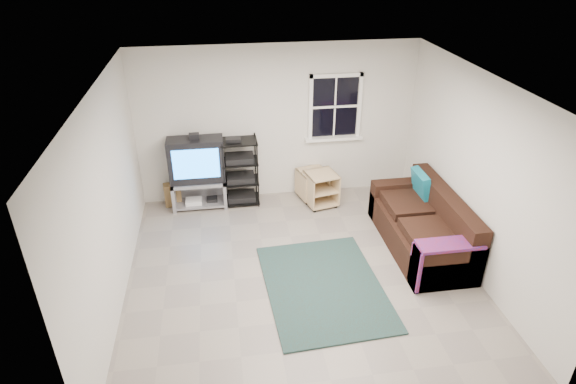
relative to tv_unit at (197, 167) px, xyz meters
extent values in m
plane|color=gray|center=(1.36, -2.06, -0.72)|extent=(4.60, 4.60, 0.00)
plane|color=white|center=(1.36, -2.06, 1.88)|extent=(4.60, 4.60, 0.00)
plane|color=beige|center=(1.36, 0.24, 0.58)|extent=(4.60, 0.00, 4.60)
plane|color=beige|center=(1.36, -4.36, 0.58)|extent=(4.60, 0.00, 4.60)
plane|color=beige|center=(-0.94, -2.06, 0.58)|extent=(0.00, 4.60, 4.60)
plane|color=beige|center=(3.66, -2.06, 0.58)|extent=(0.00, 4.60, 4.60)
cube|color=black|center=(2.31, 0.23, 0.83)|extent=(0.80, 0.01, 1.02)
cube|color=white|center=(2.31, 0.21, 1.35)|extent=(0.88, 0.06, 0.06)
cube|color=white|center=(2.31, 0.19, 0.28)|extent=(0.98, 0.14, 0.05)
cube|color=white|center=(1.90, 0.21, 0.83)|extent=(0.06, 0.06, 1.10)
cube|color=white|center=(2.72, 0.21, 0.83)|extent=(0.06, 0.06, 1.10)
cube|color=white|center=(2.31, 0.21, 0.83)|extent=(0.78, 0.04, 0.04)
cube|color=gray|center=(0.00, -0.01, -0.25)|extent=(0.89, 0.44, 0.05)
cube|color=gray|center=(-0.42, -0.01, -0.47)|extent=(0.05, 0.44, 0.49)
cube|color=gray|center=(0.42, -0.01, -0.47)|extent=(0.05, 0.44, 0.49)
cube|color=gray|center=(0.00, -0.01, -0.65)|extent=(0.78, 0.41, 0.04)
cube|color=gray|center=(0.00, 0.20, -0.47)|extent=(0.89, 0.04, 0.49)
cube|color=silver|center=(-0.11, -0.04, -0.60)|extent=(0.27, 0.21, 0.07)
cube|color=black|center=(0.20, -0.01, -0.61)|extent=(0.18, 0.16, 0.05)
cube|color=black|center=(0.00, -0.01, 0.14)|extent=(0.89, 0.37, 0.73)
cube|color=blue|center=(0.00, -0.20, 0.15)|extent=(0.73, 0.01, 0.49)
cube|color=black|center=(0.00, -0.01, 0.54)|extent=(0.16, 0.12, 0.09)
cylinder|color=black|center=(0.42, -0.18, -0.13)|extent=(0.02, 0.02, 1.18)
cylinder|color=black|center=(0.97, -0.18, -0.13)|extent=(0.02, 0.02, 1.18)
cylinder|color=black|center=(0.42, 0.20, -0.13)|extent=(0.02, 0.02, 1.18)
cylinder|color=black|center=(0.97, 0.20, -0.13)|extent=(0.02, 0.02, 1.18)
cube|color=black|center=(0.70, 0.01, -0.66)|extent=(0.59, 0.43, 0.02)
cube|color=black|center=(0.70, 0.01, -0.60)|extent=(0.46, 0.34, 0.10)
cube|color=black|center=(0.70, 0.01, -0.31)|extent=(0.59, 0.43, 0.02)
cube|color=black|center=(0.70, 0.01, -0.25)|extent=(0.46, 0.34, 0.10)
cube|color=black|center=(0.70, 0.01, 0.05)|extent=(0.59, 0.43, 0.02)
cube|color=black|center=(0.70, 0.01, 0.11)|extent=(0.46, 0.34, 0.10)
cube|color=black|center=(0.70, 0.01, 0.41)|extent=(0.59, 0.43, 0.02)
cube|color=#D3B282|center=(2.01, -0.26, -0.15)|extent=(0.58, 0.58, 0.02)
cube|color=#D3B282|center=(2.01, -0.26, -0.66)|extent=(0.58, 0.58, 0.02)
cube|color=#D3B282|center=(1.79, -0.31, -0.40)|extent=(0.12, 0.48, 0.53)
cube|color=#D3B282|center=(2.24, -0.21, -0.40)|extent=(0.12, 0.48, 0.53)
cube|color=#D3B282|center=(1.96, -0.03, -0.40)|extent=(0.44, 0.11, 0.53)
cube|color=#D3B282|center=(2.01, -0.26, -0.42)|extent=(0.53, 0.55, 0.02)
cylinder|color=black|center=(1.86, -0.49, -0.69)|extent=(0.05, 0.05, 0.05)
cylinder|color=black|center=(2.16, -0.03, -0.69)|extent=(0.05, 0.05, 0.05)
cube|color=#D3B282|center=(1.92, -0.01, -0.22)|extent=(0.56, 0.56, 0.02)
cube|color=#D3B282|center=(1.92, -0.01, -0.66)|extent=(0.56, 0.56, 0.02)
cube|color=#D3B282|center=(1.70, -0.06, -0.44)|extent=(0.13, 0.45, 0.46)
cube|color=#D3B282|center=(2.13, 0.05, -0.44)|extent=(0.13, 0.45, 0.46)
cube|color=#D3B282|center=(1.86, 0.21, -0.44)|extent=(0.41, 0.12, 0.46)
cube|color=#D3B282|center=(1.92, -0.01, -0.46)|extent=(0.51, 0.53, 0.02)
cylinder|color=black|center=(1.79, -0.23, -0.69)|extent=(0.05, 0.05, 0.05)
cylinder|color=black|center=(2.05, 0.22, -0.69)|extent=(0.05, 0.05, 0.05)
cylinder|color=silver|center=(1.89, -0.11, -0.20)|extent=(0.33, 0.33, 0.02)
cube|color=black|center=(3.17, -1.70, -0.50)|extent=(0.91, 2.02, 0.42)
cube|color=black|center=(3.51, -1.70, -0.07)|extent=(0.24, 2.02, 0.43)
cube|color=black|center=(3.17, -0.81, -0.40)|extent=(0.91, 0.24, 0.63)
cube|color=black|center=(3.17, -2.58, -0.40)|extent=(0.91, 0.24, 0.63)
cube|color=black|center=(3.09, -2.10, -0.23)|extent=(0.61, 0.73, 0.13)
cube|color=black|center=(3.09, -1.29, -0.23)|extent=(0.61, 0.73, 0.13)
cube|color=teal|center=(3.35, -1.14, 0.01)|extent=(0.20, 0.48, 0.42)
cube|color=navy|center=(3.15, -2.58, -0.07)|extent=(0.84, 0.30, 0.04)
cube|color=navy|center=(2.74, -2.58, -0.38)|extent=(0.04, 0.30, 0.59)
cube|color=black|center=(1.60, -2.39, -0.70)|extent=(1.58, 2.10, 0.02)
cube|color=brown|center=(-0.45, 0.10, -0.52)|extent=(0.29, 0.21, 0.39)
camera|label=1|loc=(0.40, -7.18, 3.38)|focal=30.00mm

